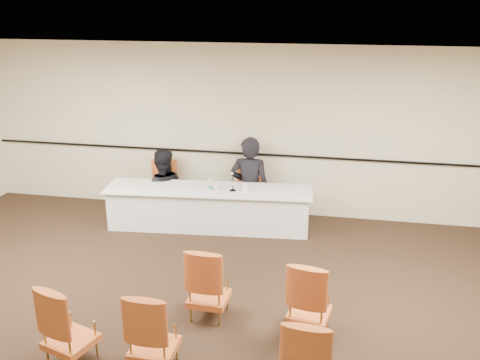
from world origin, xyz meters
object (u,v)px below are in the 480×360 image
drinking_glass (216,187)px  coffee_cup (245,188)px  panelist_second_chair (162,188)px  aud_chair_front_right (310,297)px  microphone (233,183)px  aud_chair_back_left (69,323)px  aud_chair_front_mid (209,282)px  panelist_second (163,195)px  aud_chair_back_mid (153,330)px  panel_table (209,208)px  aud_chair_back_right (308,358)px  panelist_main_chair (250,191)px  panelist_main (250,190)px  water_bottle (210,184)px

drinking_glass → coffee_cup: size_ratio=0.76×
panelist_second_chair → aud_chair_front_right: same height
microphone → aud_chair_back_left: size_ratio=0.30×
panelist_second_chair → aud_chair_front_mid: 3.45m
panelist_second → drinking_glass: bearing=139.0°
drinking_glass → aud_chair_back_mid: bearing=-87.0°
drinking_glass → aud_chair_front_right: 3.22m
drinking_glass → aud_chair_back_left: 3.78m
panel_table → aud_chair_back_right: size_ratio=3.64×
panel_table → aud_chair_back_left: 3.77m
panelist_main_chair → panelist_second_chair: 1.57m
panelist_second → drinking_glass: (1.10, -0.47, 0.39)m
panelist_main → drinking_glass: 0.80m
panel_table → panelist_main_chair: bearing=39.1°
panelist_main_chair → aud_chair_back_mid: same height
panel_table → water_bottle: size_ratio=16.29×
panelist_second_chair → aud_chair_front_mid: size_ratio=1.00×
panelist_main → panelist_second: size_ratio=1.15×
drinking_glass → aud_chair_back_left: bearing=-101.1°
aud_chair_front_right → aud_chair_front_mid: bearing=-175.5°
panelist_second → aud_chair_front_right: bearing=113.9°
coffee_cup → aud_chair_back_right: bearing=-70.9°
water_bottle → aud_chair_back_right: 4.22m
panelist_main → water_bottle: (-0.55, -0.63, 0.30)m
drinking_glass → aud_chair_back_mid: 3.66m
panel_table → aud_chair_back_left: aud_chair_back_left is taller
panelist_second_chair → microphone: (1.39, -0.47, 0.36)m
panelist_main_chair → aud_chair_front_mid: (0.05, -3.18, 0.00)m
coffee_cup → aud_chair_front_right: aud_chair_front_right is taller
panelist_second → aud_chair_back_left: bearing=77.1°
panelist_main → microphone: size_ratio=6.76×
aud_chair_back_left → drinking_glass: bearing=97.0°
panelist_main → aud_chair_front_right: (1.28, -3.30, -0.03)m
microphone → panelist_second_chair: bearing=144.2°
panelist_main_chair → aud_chair_back_left: (-1.19, -4.30, 0.00)m
panel_table → panelist_main: (0.60, 0.58, 0.16)m
drinking_glass → aud_chair_back_mid: size_ratio=0.11×
water_bottle → drinking_glass: water_bottle is taller
panelist_main_chair → aud_chair_back_mid: size_ratio=1.00×
water_bottle → microphone: bearing=3.8°
panelist_second_chair → aud_chair_back_mid: same height
microphone → aud_chair_front_right: (1.46, -2.69, -0.36)m
panelist_second → aud_chair_front_mid: 3.45m
panelist_main → drinking_glass: (-0.46, -0.60, 0.24)m
panelist_second → aud_chair_front_mid: size_ratio=1.78×
water_bottle → coffee_cup: 0.58m
aud_chair_back_left → coffee_cup: bearing=89.8°
panelist_second_chair → drinking_glass: bearing=-27.8°
panelist_second_chair → aud_chair_front_right: size_ratio=1.00×
aud_chair_front_mid → panelist_second_chair: bearing=121.2°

